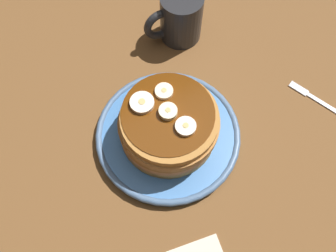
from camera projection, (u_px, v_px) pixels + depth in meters
The scene contains 9 objects.
ground_plane at pixel (168, 141), 59.97cm from camera, with size 140.00×140.00×3.00cm, color brown.
plate at pixel (168, 135), 57.67cm from camera, with size 23.76×23.76×1.93cm.
pancake_stack at pixel (170, 124), 53.90cm from camera, with size 16.04×16.36×7.37cm.
banana_slice_0 at pixel (168, 110), 50.28cm from camera, with size 2.71×2.71×1.05cm.
banana_slice_1 at pixel (186, 127), 49.27cm from camera, with size 3.01×3.01×0.88cm.
banana_slice_2 at pixel (142, 103), 50.84cm from camera, with size 3.58×3.58×0.92cm.
banana_slice_3 at pixel (164, 91), 51.72cm from camera, with size 2.73×2.73×0.82cm.
coffee_mug at pixel (179, 17), 63.30cm from camera, with size 11.17×7.67×9.37cm.
fork at pixel (318, 100), 61.30cm from camera, with size 6.66×12.08×0.50cm.
Camera 1 is at (9.67, 20.90, 53.93)cm, focal length 37.46 mm.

